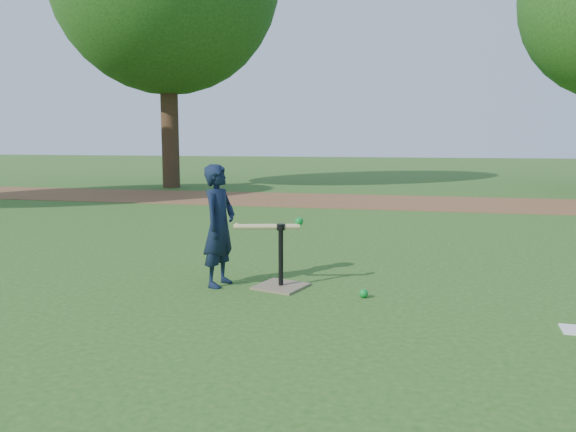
# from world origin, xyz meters

# --- Properties ---
(ground) EXTENTS (80.00, 80.00, 0.00)m
(ground) POSITION_xyz_m (0.00, 0.00, 0.00)
(ground) COLOR #285116
(ground) RESTS_ON ground
(dirt_strip) EXTENTS (24.00, 3.00, 0.01)m
(dirt_strip) POSITION_xyz_m (0.00, 7.50, 0.01)
(dirt_strip) COLOR brown
(dirt_strip) RESTS_ON ground
(child) EXTENTS (0.34, 0.47, 1.17)m
(child) POSITION_xyz_m (-0.75, -0.26, 0.59)
(child) COLOR black
(child) RESTS_ON ground
(wiffle_ball_ground) EXTENTS (0.08, 0.08, 0.08)m
(wiffle_ball_ground) POSITION_xyz_m (0.65, -0.38, 0.04)
(wiffle_ball_ground) COLOR #0C8629
(wiffle_ball_ground) RESTS_ON ground
(batting_tee) EXTENTS (0.54, 0.54, 0.61)m
(batting_tee) POSITION_xyz_m (-0.16, -0.20, 0.11)
(batting_tee) COLOR #78684C
(batting_tee) RESTS_ON ground
(swing_action) EXTENTS (0.65, 0.23, 0.12)m
(swing_action) POSITION_xyz_m (-0.25, -0.21, 0.60)
(swing_action) COLOR #CDB977
(swing_action) RESTS_ON ground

